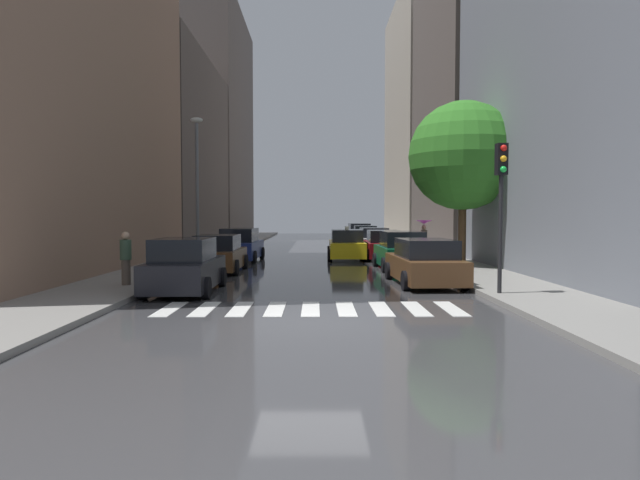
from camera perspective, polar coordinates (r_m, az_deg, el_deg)
ground_plane at (r=35.99m, az=-0.66°, el=-1.22°), size 28.00×72.00×0.04m
sidewalk_left at (r=36.59m, az=-10.89°, el=-1.06°), size 3.00×72.00×0.15m
sidewalk_right at (r=36.54m, az=9.59°, el=-1.05°), size 3.00×72.00×0.15m
crosswalk_stripes at (r=13.80m, az=-1.00°, el=-7.33°), size 7.65×2.20×0.01m
building_left_mid at (r=43.09m, az=-15.61°, el=8.88°), size 6.00×17.13×14.32m
building_left_far at (r=62.25m, az=-10.98°, el=11.80°), size 6.00×19.33×24.76m
building_right_mid at (r=39.51m, az=15.98°, el=13.57°), size 6.00×13.41×19.93m
building_right_far at (r=55.08m, az=11.20°, el=12.33°), size 6.00×16.58×23.47m
parked_car_left_nearest at (r=17.14m, az=-14.18°, el=-2.82°), size 2.07×4.24×1.69m
parked_car_left_second at (r=23.03m, az=-10.75°, el=-1.52°), size 2.07×4.21×1.58m
parked_car_left_third at (r=28.39m, az=-8.48°, el=-0.61°), size 2.22×4.49×1.73m
parked_car_right_nearest at (r=18.88m, az=11.07°, el=-2.42°), size 2.29×4.74×1.58m
parked_car_right_second at (r=24.01m, az=8.65°, el=-1.23°), size 2.21×4.16×1.69m
parked_car_right_third at (r=29.33m, az=6.78°, el=-0.60°), size 2.17×4.51×1.60m
parked_car_right_fourth at (r=35.51m, az=5.72°, el=-0.04°), size 2.13×4.74×1.59m
parked_car_right_fifth at (r=40.81m, az=4.81°, el=0.32°), size 2.15×4.42×1.62m
parked_car_right_sixth at (r=46.35m, az=4.16°, el=0.64°), size 2.27×4.18×1.72m
taxi_midroad at (r=29.31m, az=2.85°, el=-0.57°), size 2.12×4.68×1.81m
pedestrian_foreground at (r=29.47m, az=11.01°, el=0.93°), size 0.90×0.90×1.99m
pedestrian_near_tree at (r=18.36m, az=-19.97°, el=-1.72°), size 0.36×0.36×1.72m
street_tree_right at (r=25.24m, az=14.98°, el=8.63°), size 4.89×4.89×7.38m
traffic_light_right_corner at (r=16.26m, az=18.74°, el=5.64°), size 0.30×0.42×4.30m
lamp_post_left at (r=26.41m, az=-12.95°, el=6.34°), size 0.60×0.28×6.91m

